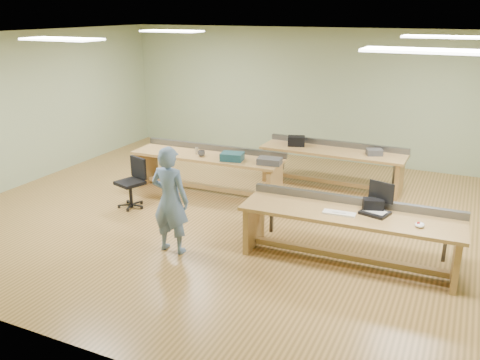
# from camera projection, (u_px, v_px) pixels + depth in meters

# --- Properties ---
(floor) EXTENTS (10.00, 10.00, 0.00)m
(floor) POSITION_uv_depth(u_px,v_px,m) (257.00, 218.00, 8.66)
(floor) COLOR #A0753C
(floor) RESTS_ON ground
(ceiling) EXTENTS (10.00, 10.00, 0.00)m
(ceiling) POSITION_uv_depth(u_px,v_px,m) (259.00, 36.00, 7.70)
(ceiling) COLOR silver
(ceiling) RESTS_ON wall_back
(wall_back) EXTENTS (10.00, 0.04, 3.00)m
(wall_back) POSITION_uv_depth(u_px,v_px,m) (326.00, 96.00, 11.62)
(wall_back) COLOR gray
(wall_back) RESTS_ON floor
(wall_front) EXTENTS (10.00, 0.04, 3.00)m
(wall_front) POSITION_uv_depth(u_px,v_px,m) (91.00, 222.00, 4.75)
(wall_front) COLOR gray
(wall_front) RESTS_ON floor
(wall_left) EXTENTS (0.04, 8.00, 3.00)m
(wall_left) POSITION_uv_depth(u_px,v_px,m) (29.00, 108.00, 10.18)
(wall_left) COLOR gray
(wall_left) RESTS_ON floor
(fluor_panels) EXTENTS (6.20, 3.50, 0.03)m
(fluor_panels) POSITION_uv_depth(u_px,v_px,m) (259.00, 38.00, 7.71)
(fluor_panels) COLOR white
(fluor_panels) RESTS_ON ceiling
(workbench_front) EXTENTS (3.03, 0.90, 0.86)m
(workbench_front) POSITION_uv_depth(u_px,v_px,m) (350.00, 225.00, 7.01)
(workbench_front) COLOR #AA8147
(workbench_front) RESTS_ON floor
(workbench_mid) EXTENTS (2.97, 0.87, 0.86)m
(workbench_mid) POSITION_uv_depth(u_px,v_px,m) (208.00, 164.00, 9.75)
(workbench_mid) COLOR #AA8147
(workbench_mid) RESTS_ON floor
(workbench_back) EXTENTS (2.84, 0.81, 0.86)m
(workbench_back) POSITION_uv_depth(u_px,v_px,m) (332.00, 159.00, 10.07)
(workbench_back) COLOR #AA8147
(workbench_back) RESTS_ON floor
(person) EXTENTS (0.58, 0.39, 1.59)m
(person) POSITION_uv_depth(u_px,v_px,m) (170.00, 200.00, 7.26)
(person) COLOR slate
(person) RESTS_ON floor
(laptop_base) EXTENTS (0.43, 0.38, 0.04)m
(laptop_base) POSITION_uv_depth(u_px,v_px,m) (375.00, 213.00, 6.88)
(laptop_base) COLOR black
(laptop_base) RESTS_ON workbench_front
(laptop_screen) EXTENTS (0.35, 0.11, 0.28)m
(laptop_screen) POSITION_uv_depth(u_px,v_px,m) (381.00, 192.00, 6.89)
(laptop_screen) COLOR black
(laptop_screen) RESTS_ON laptop_base
(keyboard) EXTENTS (0.45, 0.17, 0.03)m
(keyboard) POSITION_uv_depth(u_px,v_px,m) (339.00, 213.00, 6.88)
(keyboard) COLOR silver
(keyboard) RESTS_ON workbench_front
(trackball_mouse) EXTENTS (0.14, 0.16, 0.06)m
(trackball_mouse) POSITION_uv_depth(u_px,v_px,m) (420.00, 225.00, 6.47)
(trackball_mouse) COLOR white
(trackball_mouse) RESTS_ON workbench_front
(camera_bag) EXTENTS (0.31, 0.25, 0.18)m
(camera_bag) POSITION_uv_depth(u_px,v_px,m) (373.00, 205.00, 6.94)
(camera_bag) COLOR black
(camera_bag) RESTS_ON workbench_front
(task_chair) EXTENTS (0.61, 0.61, 0.89)m
(task_chair) POSITION_uv_depth(u_px,v_px,m) (133.00, 189.00, 9.07)
(task_chair) COLOR black
(task_chair) RESTS_ON floor
(parts_bin_teal) EXTENTS (0.45, 0.37, 0.14)m
(parts_bin_teal) POSITION_uv_depth(u_px,v_px,m) (232.00, 156.00, 9.30)
(parts_bin_teal) COLOR #153A44
(parts_bin_teal) RESTS_ON workbench_mid
(parts_bin_grey) EXTENTS (0.45, 0.32, 0.11)m
(parts_bin_grey) POSITION_uv_depth(u_px,v_px,m) (270.00, 161.00, 9.07)
(parts_bin_grey) COLOR #38383A
(parts_bin_grey) RESTS_ON workbench_mid
(mug) EXTENTS (0.15, 0.15, 0.11)m
(mug) POSITION_uv_depth(u_px,v_px,m) (201.00, 153.00, 9.57)
(mug) COLOR #38383A
(mug) RESTS_ON workbench_mid
(drinks_can) EXTENTS (0.08, 0.08, 0.11)m
(drinks_can) POSITION_uv_depth(u_px,v_px,m) (197.00, 151.00, 9.73)
(drinks_can) COLOR #B6B5BA
(drinks_can) RESTS_ON workbench_mid
(storage_box_back) EXTENTS (0.40, 0.33, 0.19)m
(storage_box_back) POSITION_uv_depth(u_px,v_px,m) (296.00, 141.00, 10.28)
(storage_box_back) COLOR black
(storage_box_back) RESTS_ON workbench_back
(tray_back) EXTENTS (0.35, 0.31, 0.12)m
(tray_back) POSITION_uv_depth(u_px,v_px,m) (374.00, 152.00, 9.63)
(tray_back) COLOR #38383A
(tray_back) RESTS_ON workbench_back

